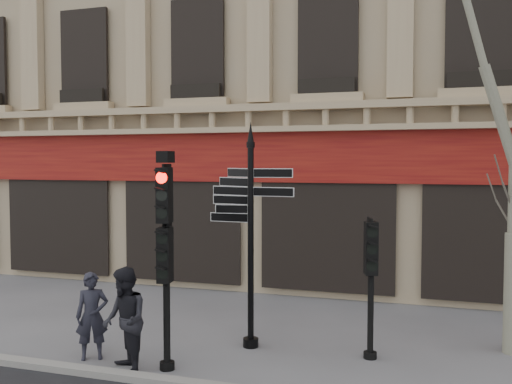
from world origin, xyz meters
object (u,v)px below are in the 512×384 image
(traffic_signal_secondary, at_px, (371,263))
(pedestrian_a, at_px, (92,316))
(fingerpost, at_px, (251,197))
(traffic_signal_main, at_px, (166,233))
(pedestrian_b, at_px, (124,320))

(traffic_signal_secondary, bearing_deg, pedestrian_a, -177.90)
(fingerpost, distance_m, traffic_signal_main, 1.89)
(pedestrian_a, distance_m, pedestrian_b, 0.98)
(pedestrian_b, bearing_deg, traffic_signal_secondary, 73.24)
(traffic_signal_main, bearing_deg, pedestrian_b, -160.12)
(traffic_signal_main, bearing_deg, pedestrian_a, 168.46)
(traffic_signal_secondary, xyz_separation_m, pedestrian_b, (-3.77, -1.92, -0.83))
(traffic_signal_main, height_order, pedestrian_a, traffic_signal_main)
(traffic_signal_main, distance_m, pedestrian_a, 2.14)
(fingerpost, bearing_deg, traffic_signal_secondary, 14.93)
(traffic_signal_secondary, height_order, pedestrian_b, traffic_signal_secondary)
(fingerpost, relative_size, pedestrian_b, 2.42)
(pedestrian_a, relative_size, pedestrian_b, 0.88)
(fingerpost, height_order, pedestrian_a, fingerpost)
(traffic_signal_main, distance_m, pedestrian_b, 1.59)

